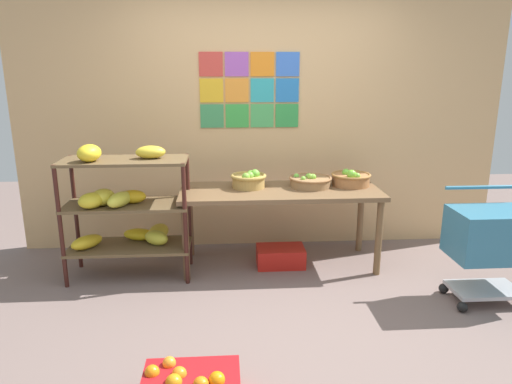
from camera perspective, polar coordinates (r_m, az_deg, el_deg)
ground at (r=3.54m, az=2.81°, el=-15.44°), size 9.16×9.16×0.00m
back_wall_with_art at (r=4.67m, az=0.70°, el=10.37°), size 4.80×0.07×2.83m
banana_shelf_unit at (r=4.16m, az=-15.67°, el=-1.62°), size 1.05×0.54×1.19m
display_table at (r=4.25m, az=2.94°, el=-0.73°), size 1.80×0.69×0.72m
fruit_basket_back_left at (r=4.34m, az=6.60°, el=1.32°), size 0.39×0.39×0.13m
fruit_basket_left at (r=4.27m, az=-0.88°, el=1.53°), size 0.33×0.33×0.17m
fruit_basket_back_right at (r=4.44m, az=11.45°, el=1.61°), size 0.37×0.37×0.17m
produce_crate_under_table at (r=4.40m, az=2.99°, el=-7.81°), size 0.44×0.28×0.18m
shopping_cart at (r=4.02m, az=26.70°, el=-5.03°), size 0.60×0.45×0.88m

